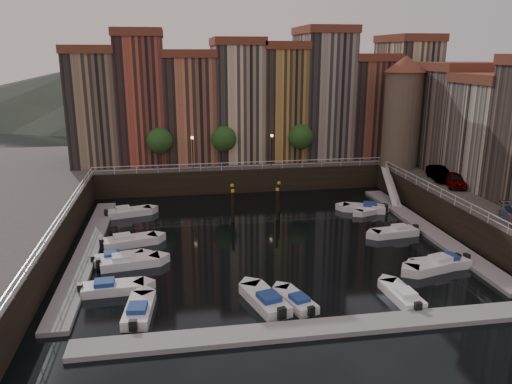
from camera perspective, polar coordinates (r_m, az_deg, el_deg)
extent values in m
plane|color=black|center=(48.02, 1.04, -5.21)|extent=(200.00, 200.00, 0.00)
cube|color=black|center=(72.30, -2.68, 3.16)|extent=(80.00, 20.00, 3.00)
cube|color=gray|center=(47.01, -18.66, -6.31)|extent=(2.00, 28.00, 0.35)
cube|color=gray|center=(52.34, 19.02, -4.10)|extent=(2.00, 28.00, 0.35)
cube|color=gray|center=(32.99, 6.57, -15.30)|extent=(30.00, 2.00, 0.35)
cone|color=#2D382D|center=(156.00, -17.76, 11.19)|extent=(80.00, 80.00, 14.00)
cone|color=#2D382D|center=(154.90, -4.60, 12.58)|extent=(100.00, 100.00, 18.00)
cone|color=#2D382D|center=(161.86, 8.12, 11.54)|extent=(70.00, 70.00, 12.00)
cube|color=#8D7359|center=(68.71, -17.78, 8.98)|extent=(6.00, 10.00, 14.00)
cube|color=brown|center=(68.34, -18.32, 15.22)|extent=(6.30, 10.30, 1.00)
cube|color=#A74834|center=(68.02, -12.86, 10.11)|extent=(5.80, 10.00, 16.00)
cube|color=brown|center=(67.79, -13.31, 17.27)|extent=(6.10, 10.30, 1.00)
cube|color=#B76B4B|center=(68.06, -7.56, 9.31)|extent=(6.50, 10.00, 13.50)
cube|color=brown|center=(67.67, -7.78, 15.42)|extent=(6.80, 10.30, 1.00)
cube|color=beige|center=(68.49, -2.18, 10.10)|extent=(6.20, 10.00, 15.00)
cube|color=brown|center=(68.19, -2.26, 16.81)|extent=(6.50, 10.30, 1.00)
cube|color=#B58A42|center=(69.50, 2.72, 9.97)|extent=(5.60, 10.00, 14.50)
cube|color=brown|center=(69.17, 2.81, 16.37)|extent=(5.90, 10.30, 1.00)
cube|color=gray|center=(70.90, 7.57, 10.77)|extent=(6.40, 10.00, 16.50)
cube|color=brown|center=(70.72, 7.83, 17.85)|extent=(6.70, 10.30, 1.00)
cube|color=brown|center=(73.09, 12.24, 9.32)|extent=(6.00, 10.00, 13.00)
cube|color=brown|center=(72.70, 12.56, 14.81)|extent=(6.30, 10.30, 1.00)
cube|color=#C1B28D|center=(75.35, 16.57, 10.17)|extent=(5.90, 10.00, 15.50)
cube|color=brown|center=(75.11, 17.08, 16.43)|extent=(6.20, 10.30, 1.00)
cube|color=#6B5C51|center=(66.47, 22.35, 7.48)|extent=(9.00, 8.00, 12.00)
cube|color=brown|center=(66.00, 22.94, 13.06)|extent=(9.30, 8.30, 1.00)
cube|color=#BBB4A4|center=(59.94, 26.24, 5.79)|extent=(9.00, 8.00, 11.00)
cube|color=brown|center=(59.38, 26.94, 11.49)|extent=(9.30, 8.30, 1.00)
cylinder|color=#6B5B4C|center=(65.55, 16.31, 7.92)|extent=(4.60, 4.60, 12.00)
cone|color=brown|center=(65.06, 16.78, 13.86)|extent=(5.20, 5.20, 2.00)
cylinder|color=black|center=(63.67, -10.86, 3.67)|extent=(0.30, 0.30, 2.40)
sphere|color=#1E4719|center=(63.23, -10.97, 5.80)|extent=(3.20, 3.20, 3.20)
cylinder|color=black|center=(63.95, -3.66, 3.97)|extent=(0.30, 0.30, 2.40)
sphere|color=#1E4719|center=(63.51, -3.70, 6.09)|extent=(3.20, 3.20, 3.20)
cylinder|color=black|center=(65.67, 5.07, 4.25)|extent=(0.30, 0.30, 2.40)
sphere|color=#1E4719|center=(65.24, 5.12, 6.32)|extent=(3.20, 3.20, 3.20)
cylinder|color=black|center=(62.55, -7.24, 4.36)|extent=(0.12, 0.12, 4.00)
sphere|color=#FFD88C|center=(62.19, -7.30, 6.17)|extent=(0.36, 0.36, 0.36)
cylinder|color=black|center=(63.68, 1.81, 4.68)|extent=(0.12, 0.12, 4.00)
sphere|color=#FFD88C|center=(63.33, 1.83, 6.46)|extent=(0.36, 0.36, 0.36)
cube|color=white|center=(62.09, -1.61, 3.41)|extent=(36.00, 0.08, 0.08)
cube|color=white|center=(62.18, -1.61, 3.00)|extent=(36.00, 0.06, 0.06)
cube|color=white|center=(52.13, 21.13, -0.03)|extent=(0.08, 34.00, 0.08)
cube|color=white|center=(52.24, 21.08, -0.51)|extent=(0.06, 34.00, 0.06)
cube|color=white|center=(46.14, -21.27, -2.00)|extent=(0.08, 34.00, 0.08)
cube|color=white|center=(46.27, -21.22, -2.53)|extent=(0.06, 34.00, 0.06)
cube|color=white|center=(61.67, 15.14, 0.68)|extent=(2.78, 8.26, 2.81)
cube|color=white|center=(61.55, 15.17, 1.13)|extent=(1.93, 8.32, 3.65)
cylinder|color=black|center=(51.97, -2.66, -1.83)|extent=(0.32, 0.32, 3.60)
cylinder|color=gold|center=(51.45, -2.68, 0.13)|extent=(0.36, 0.36, 0.25)
cylinder|color=black|center=(54.11, -2.72, -1.13)|extent=(0.32, 0.32, 3.60)
cylinder|color=gold|center=(53.61, -2.74, 0.77)|extent=(0.36, 0.36, 0.25)
cylinder|color=black|center=(52.53, 2.44, -1.64)|extent=(0.32, 0.32, 3.60)
cylinder|color=gold|center=(52.01, 2.46, 0.31)|extent=(0.36, 0.36, 0.25)
cylinder|color=black|center=(55.07, 2.62, -0.82)|extent=(0.32, 0.32, 3.60)
cylinder|color=gold|center=(54.58, 2.65, 1.04)|extent=(0.36, 0.36, 0.25)
cube|color=white|center=(38.94, -15.99, -10.54)|extent=(4.52, 1.94, 0.76)
cube|color=navy|center=(38.80, -16.94, -9.98)|extent=(1.47, 1.28, 0.50)
cube|color=black|center=(39.08, -19.45, -10.34)|extent=(0.38, 0.52, 0.71)
cube|color=white|center=(42.99, -14.19, -7.81)|extent=(4.98, 2.51, 0.81)
cube|color=white|center=(42.78, -15.11, -7.29)|extent=(1.69, 1.50, 0.54)
cube|color=black|center=(42.86, -17.56, -7.76)|extent=(0.45, 0.59, 0.76)
cube|color=white|center=(44.13, -15.36, -7.34)|extent=(4.29, 2.24, 0.70)
cube|color=navy|center=(43.95, -16.13, -6.91)|extent=(1.47, 1.32, 0.46)
cube|color=black|center=(44.00, -18.18, -7.31)|extent=(0.40, 0.51, 0.65)
cube|color=white|center=(47.53, -14.19, -5.51)|extent=(5.14, 2.98, 0.82)
cube|color=white|center=(47.27, -15.02, -5.04)|extent=(1.81, 1.65, 0.55)
cube|color=black|center=(47.16, -17.25, -5.56)|extent=(0.51, 0.63, 0.77)
cube|color=white|center=(56.01, -14.29, -2.29)|extent=(4.94, 2.95, 0.79)
cube|color=white|center=(55.77, -14.96, -1.90)|extent=(1.76, 1.61, 0.53)
cube|color=black|center=(55.59, -16.76, -2.33)|extent=(0.49, 0.61, 0.74)
cube|color=white|center=(44.10, 20.29, -7.73)|extent=(4.86, 2.22, 0.80)
cube|color=navy|center=(44.28, 21.04, -7.03)|extent=(1.61, 1.41, 0.54)
cube|color=black|center=(45.40, 22.91, -6.97)|extent=(0.42, 0.57, 0.75)
cube|color=white|center=(43.50, 19.63, -7.98)|extent=(5.14, 3.05, 0.82)
cube|color=white|center=(43.75, 20.31, -7.21)|extent=(1.82, 1.67, 0.55)
cube|color=black|center=(45.10, 21.99, -7.00)|extent=(0.51, 0.63, 0.77)
cube|color=white|center=(50.18, 15.55, -4.50)|extent=(4.57, 2.18, 0.75)
cube|color=white|center=(50.34, 16.17, -3.94)|extent=(1.53, 1.35, 0.50)
cube|color=black|center=(51.30, 17.78, -3.95)|extent=(0.40, 0.54, 0.70)
cube|color=white|center=(56.58, 13.03, -2.08)|extent=(4.13, 2.78, 0.66)
cube|color=white|center=(56.81, 13.44, -1.62)|extent=(1.52, 1.42, 0.44)
cube|color=black|center=(57.87, 14.50, -1.55)|extent=(0.44, 0.52, 0.61)
cube|color=white|center=(56.95, 12.25, -1.86)|extent=(4.93, 3.35, 0.78)
cube|color=navy|center=(56.83, 12.91, -1.45)|extent=(1.82, 1.71, 0.52)
cube|color=black|center=(56.95, 14.68, -1.75)|extent=(0.53, 0.62, 0.73)
cube|color=white|center=(35.46, -13.20, -13.04)|extent=(2.15, 4.62, 0.76)
cube|color=navy|center=(34.72, -13.41, -12.86)|extent=(1.35, 1.53, 0.51)
cube|color=black|center=(33.33, -13.87, -14.57)|extent=(0.54, 0.40, 0.71)
cube|color=white|center=(35.78, 0.99, -12.28)|extent=(3.13, 5.15, 0.82)
cube|color=navy|center=(35.03, 1.49, -12.02)|extent=(1.69, 1.84, 0.55)
cube|color=black|center=(33.69, 2.96, -13.66)|extent=(0.63, 0.52, 0.77)
cube|color=white|center=(35.96, 4.50, -12.28)|extent=(2.63, 4.24, 0.68)
cube|color=navy|center=(35.37, 4.97, -12.06)|extent=(1.40, 1.52, 0.45)
cube|color=black|center=(34.32, 6.32, -13.36)|extent=(0.52, 0.43, 0.63)
cube|color=white|center=(38.00, 16.28, -11.26)|extent=(1.91, 4.33, 0.72)
cube|color=white|center=(37.37, 16.76, -11.04)|extent=(1.24, 1.42, 0.48)
cube|color=black|center=(36.22, 18.03, -12.39)|extent=(0.50, 0.37, 0.67)
imported|color=gray|center=(57.99, 21.77, 1.22)|extent=(3.09, 4.80, 1.52)
imported|color=gray|center=(60.39, 20.22, 1.93)|extent=(2.47, 4.99, 1.57)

